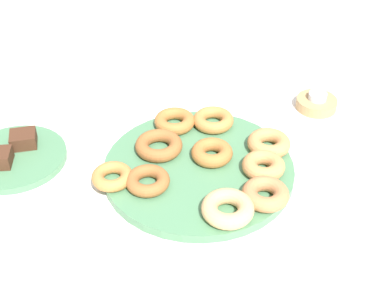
% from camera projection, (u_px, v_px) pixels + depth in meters
% --- Properties ---
extents(ground_plane, '(2.40, 2.40, 0.00)m').
position_uv_depth(ground_plane, '(199.00, 172.00, 1.03)').
color(ground_plane, white).
extents(donut_plate, '(0.36, 0.36, 0.02)m').
position_uv_depth(donut_plate, '(199.00, 169.00, 1.02)').
color(donut_plate, '#4C7F56').
rests_on(donut_plate, ground_plane).
extents(donut_0, '(0.09, 0.09, 0.03)m').
position_uv_depth(donut_0, '(228.00, 209.00, 0.90)').
color(donut_0, tan).
rests_on(donut_0, donut_plate).
extents(donut_1, '(0.11, 0.11, 0.03)m').
position_uv_depth(donut_1, '(269.00, 143.00, 1.05)').
color(donut_1, '#C6844C').
rests_on(donut_1, donut_plate).
extents(donut_2, '(0.13, 0.13, 0.03)m').
position_uv_depth(donut_2, '(159.00, 145.00, 1.04)').
color(donut_2, '#995B2D').
rests_on(donut_2, donut_plate).
extents(donut_3, '(0.10, 0.10, 0.02)m').
position_uv_depth(donut_3, '(112.00, 176.00, 0.97)').
color(donut_3, '#BC7A3D').
rests_on(donut_3, donut_plate).
extents(donut_4, '(0.11, 0.11, 0.03)m').
position_uv_depth(donut_4, '(213.00, 120.00, 1.11)').
color(donut_4, '#BC7A3D').
rests_on(donut_4, donut_plate).
extents(donut_5, '(0.12, 0.12, 0.03)m').
position_uv_depth(donut_5, '(175.00, 121.00, 1.11)').
color(donut_5, '#AD6B33').
rests_on(donut_5, donut_plate).
extents(donut_6, '(0.11, 0.11, 0.03)m').
position_uv_depth(donut_6, '(212.00, 153.00, 1.02)').
color(donut_6, '#AD6B33').
rests_on(donut_6, donut_plate).
extents(donut_7, '(0.09, 0.09, 0.02)m').
position_uv_depth(donut_7, '(148.00, 181.00, 0.96)').
color(donut_7, '#995B2D').
rests_on(donut_7, donut_plate).
extents(donut_8, '(0.12, 0.12, 0.03)m').
position_uv_depth(donut_8, '(265.00, 194.00, 0.93)').
color(donut_8, '#B27547').
rests_on(donut_8, donut_plate).
extents(donut_9, '(0.09, 0.09, 0.03)m').
position_uv_depth(donut_9, '(263.00, 166.00, 0.99)').
color(donut_9, '#C6844C').
rests_on(donut_9, donut_plate).
extents(cake_plate, '(0.20, 0.20, 0.01)m').
position_uv_depth(cake_plate, '(15.00, 158.00, 1.05)').
color(cake_plate, '#4C7F56').
rests_on(cake_plate, ground_plane).
extents(brownie_far, '(0.06, 0.06, 0.03)m').
position_uv_depth(brownie_far, '(23.00, 139.00, 1.06)').
color(brownie_far, '#472819').
rests_on(brownie_far, cake_plate).
extents(candle_holder, '(0.09, 0.09, 0.02)m').
position_uv_depth(candle_holder, '(316.00, 104.00, 1.20)').
color(candle_holder, tan).
rests_on(candle_holder, ground_plane).
extents(tealight, '(0.04, 0.04, 0.01)m').
position_uv_depth(tealight, '(318.00, 96.00, 1.18)').
color(tealight, silver).
rests_on(tealight, candle_holder).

